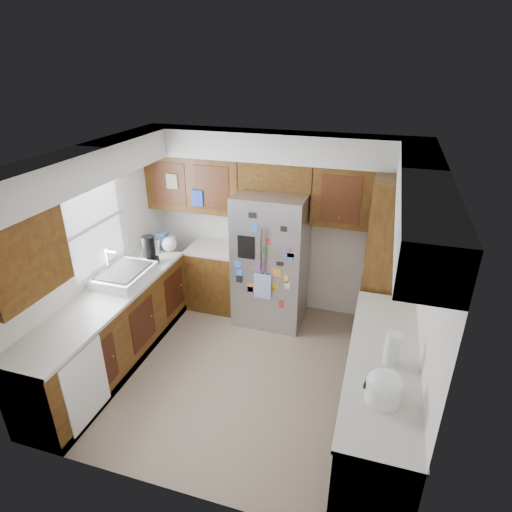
{
  "coord_description": "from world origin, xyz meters",
  "views": [
    {
      "loc": [
        1.3,
        -3.71,
        3.36
      ],
      "look_at": [
        0.05,
        0.35,
        1.34
      ],
      "focal_mm": 30.0,
      "sensor_mm": 36.0,
      "label": 1
    }
  ],
  "objects_px": {
    "pantry": "(391,264)",
    "paper_towel": "(392,349)",
    "fridge": "(271,259)",
    "rice_cooker": "(384,387)"
  },
  "relations": [
    {
      "from": "pantry",
      "to": "paper_towel",
      "type": "distance_m",
      "value": 1.68
    },
    {
      "from": "pantry",
      "to": "fridge",
      "type": "relative_size",
      "value": 1.19
    },
    {
      "from": "pantry",
      "to": "paper_towel",
      "type": "bearing_deg",
      "value": -88.45
    },
    {
      "from": "paper_towel",
      "to": "fridge",
      "type": "bearing_deg",
      "value": 131.69
    },
    {
      "from": "fridge",
      "to": "paper_towel",
      "type": "relative_size",
      "value": 6.05
    },
    {
      "from": "fridge",
      "to": "paper_towel",
      "type": "distance_m",
      "value": 2.33
    },
    {
      "from": "pantry",
      "to": "rice_cooker",
      "type": "height_order",
      "value": "pantry"
    },
    {
      "from": "fridge",
      "to": "rice_cooker",
      "type": "relative_size",
      "value": 6.22
    },
    {
      "from": "rice_cooker",
      "to": "paper_towel",
      "type": "bearing_deg",
      "value": 84.48
    },
    {
      "from": "rice_cooker",
      "to": "paper_towel",
      "type": "height_order",
      "value": "paper_towel"
    }
  ]
}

